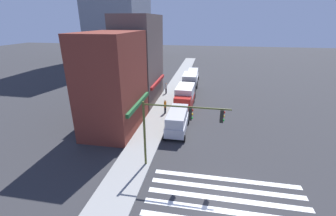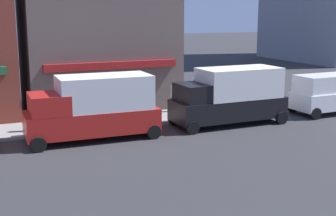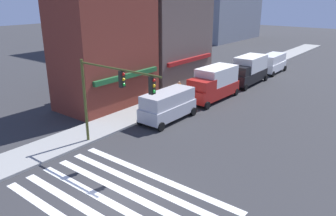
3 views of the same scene
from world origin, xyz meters
The scene contains 11 objects.
ground_plane centered at (0.00, 0.00, 0.00)m, with size 200.00×200.00×0.00m, color #2D2D30.
sidewalk_left centered at (0.00, 7.50, 0.07)m, with size 120.00×3.00×0.15m.
crosswalk_stripes centered at (0.00, 0.00, 0.00)m, with size 5.71×10.80×0.01m.
storefront_row centered at (14.84, 11.50, 5.60)m, with size 18.06×5.30×11.99m.
traffic_signal centered at (3.29, 3.89, 4.16)m, with size 0.32×6.50×5.61m.
van_silver centered at (9.83, 4.70, 1.29)m, with size 5.01×2.22×2.34m.
box_truck_red centered at (16.73, 4.70, 1.59)m, with size 6.26×2.42×3.04m.
box_truck_black centered at (24.19, 4.70, 1.59)m, with size 6.23×2.42×3.04m.
van_white centered at (31.29, 4.70, 1.29)m, with size 5.04×2.22×2.34m.
pedestrian_white_shirt centered at (22.50, 8.33, 1.07)m, with size 0.32×0.32×1.77m.
pedestrian_orange_vest centered at (14.27, 6.88, 1.07)m, with size 0.32×0.32×1.77m.
Camera 3 is at (-9.25, -10.26, 9.33)m, focal length 35.00 mm.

